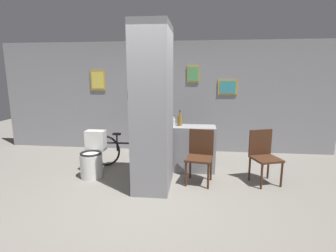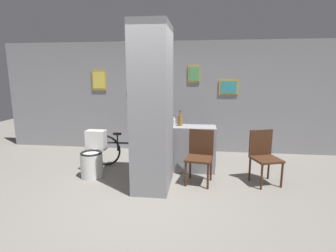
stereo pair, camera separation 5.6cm
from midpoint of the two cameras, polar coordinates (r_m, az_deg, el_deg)
The scene contains 10 objects.
ground_plane at distance 4.15m, azimuth -5.44°, elevation -15.21°, with size 14.00×14.00×0.00m, color slate.
wall_back at distance 6.33m, azimuth -0.51°, elevation 6.31°, with size 8.00×0.09×2.60m.
pillar_center at distance 4.18m, azimuth -3.03°, elevation 3.73°, with size 0.60×0.91×2.60m.
counter_shelf at distance 5.12m, azimuth 2.34°, elevation -4.77°, with size 1.47×0.44×0.87m.
toilet at distance 5.02m, azimuth -15.72°, elevation -6.66°, with size 0.40×0.56×0.81m.
chair_near_pillar at distance 4.55m, azimuth 7.30°, elevation -6.05°, with size 0.49×0.49×0.91m.
chair_by_doorway at distance 4.78m, azimuth 20.46°, elevation -5.82°, with size 0.54×0.54×0.91m.
bicycle at distance 5.34m, azimuth -7.83°, elevation -5.30°, with size 1.70×0.42×0.69m.
bottle_tall at distance 5.02m, azimuth 2.99°, elevation 1.30°, with size 0.09×0.09×0.30m.
bottle_short at distance 5.02m, azimuth 1.58°, elevation 0.93°, with size 0.08×0.08×0.21m.
Camera 2 is at (0.86, -3.62, 1.84)m, focal length 28.00 mm.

